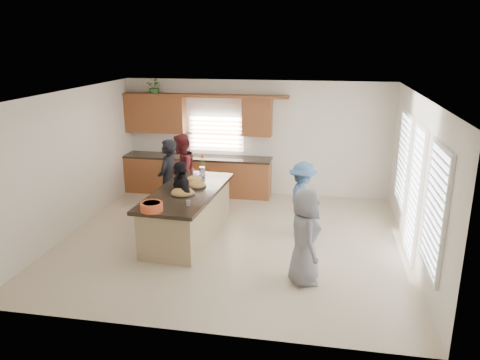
% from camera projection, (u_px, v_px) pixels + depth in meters
% --- Properties ---
extents(floor, '(6.50, 6.50, 0.00)m').
position_uv_depth(floor, '(233.00, 240.00, 9.04)').
color(floor, '#C6B093').
rests_on(floor, ground).
extents(room_shell, '(6.52, 6.02, 2.81)m').
position_uv_depth(room_shell, '(232.00, 144.00, 8.49)').
color(room_shell, silver).
rests_on(room_shell, ground).
extents(back_cabinetry, '(4.08, 0.66, 2.46)m').
position_uv_depth(back_cabinetry, '(196.00, 157.00, 11.60)').
color(back_cabinetry, brown).
rests_on(back_cabinetry, ground).
extents(right_wall_glazing, '(0.06, 4.00, 2.25)m').
position_uv_depth(right_wall_glazing, '(416.00, 185.00, 7.97)').
color(right_wall_glazing, white).
rests_on(right_wall_glazing, ground).
extents(island, '(1.31, 2.76, 0.95)m').
position_uv_depth(island, '(188.00, 214.00, 9.09)').
color(island, tan).
rests_on(island, ground).
extents(platter_front, '(0.47, 0.47, 0.19)m').
position_uv_depth(platter_front, '(182.00, 193.00, 8.70)').
color(platter_front, black).
rests_on(platter_front, island).
extents(platter_mid, '(0.42, 0.42, 0.17)m').
position_uv_depth(platter_mid, '(196.00, 185.00, 9.16)').
color(platter_mid, black).
rests_on(platter_mid, island).
extents(platter_back, '(0.35, 0.35, 0.14)m').
position_uv_depth(platter_back, '(195.00, 179.00, 9.55)').
color(platter_back, black).
rests_on(platter_back, island).
extents(salad_bowl, '(0.37, 0.37, 0.15)m').
position_uv_depth(salad_bowl, '(152.00, 206.00, 7.84)').
color(salad_bowl, '#DD5128').
rests_on(salad_bowl, island).
extents(clear_cup, '(0.07, 0.07, 0.10)m').
position_uv_depth(clear_cup, '(188.00, 203.00, 8.11)').
color(clear_cup, white).
rests_on(clear_cup, island).
extents(plate_stack, '(0.23, 0.23, 0.05)m').
position_uv_depth(plate_stack, '(199.00, 175.00, 9.88)').
color(plate_stack, '#A17CB5').
rests_on(plate_stack, island).
extents(flower_vase, '(0.14, 0.14, 0.43)m').
position_uv_depth(flower_vase, '(202.00, 164.00, 9.96)').
color(flower_vase, silver).
rests_on(flower_vase, island).
extents(potted_plant, '(0.45, 0.42, 0.42)m').
position_uv_depth(potted_plant, '(155.00, 87.00, 11.36)').
color(potted_plant, '#3B712D').
rests_on(potted_plant, back_cabinetry).
extents(woman_left_back, '(0.45, 0.66, 1.75)m').
position_uv_depth(woman_left_back, '(168.00, 180.00, 9.82)').
color(woman_left_back, black).
rests_on(woman_left_back, ground).
extents(woman_left_mid, '(0.70, 0.87, 1.69)m').
position_uv_depth(woman_left_mid, '(181.00, 171.00, 10.66)').
color(woman_left_mid, maroon).
rests_on(woman_left_mid, ground).
extents(woman_left_front, '(0.83, 0.95, 1.54)m').
position_uv_depth(woman_left_front, '(181.00, 201.00, 8.91)').
color(woman_left_front, black).
rests_on(woman_left_front, ground).
extents(woman_right_back, '(0.70, 1.04, 1.49)m').
position_uv_depth(woman_right_back, '(302.00, 200.00, 9.04)').
color(woman_right_back, '#3E5E88').
rests_on(woman_right_back, ground).
extents(woman_right_front, '(0.68, 0.87, 1.56)m').
position_uv_depth(woman_right_front, '(305.00, 236.00, 7.27)').
color(woman_right_front, slate).
rests_on(woman_right_front, ground).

